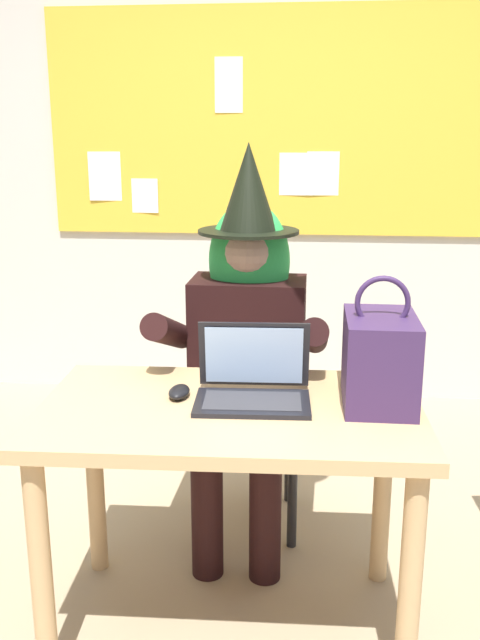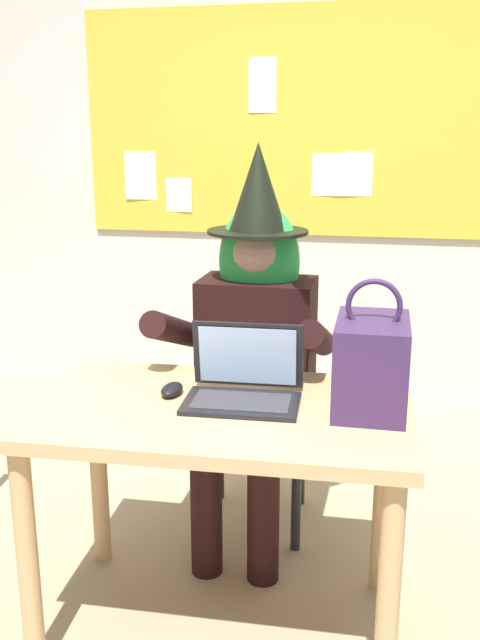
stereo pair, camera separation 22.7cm
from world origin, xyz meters
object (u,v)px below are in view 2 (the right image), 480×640
Objects in this scene: computer_mouse at (172,389)px; handbag at (371,363)px; chair_at_desk at (258,393)px; desk_main at (220,441)px; laptop at (244,384)px; person_costumed at (254,330)px.

handbag is at bearing 4.07° from computer_mouse.
chair_at_desk is 0.84m from handbag.
desk_main is 0.50m from handbag.
chair_at_desk is at bearing 93.61° from laptop.
person_costumed is 0.67m from handbag.
desk_main is 2.97× the size of handbag.
laptop is 3.30× the size of computer_mouse.
person_costumed is 3.88× the size of handbag.
chair_at_desk is (-0.01, 0.69, -0.11)m from desk_main.
laptop is at bearing 43.19° from desk_main.
chair_at_desk is 0.31m from person_costumed.
laptop is 0.37m from handbag.
desk_main is 1.24× the size of chair_at_desk.
computer_mouse is 0.59m from handbag.
person_costumed is 0.54m from computer_mouse.
chair_at_desk is 8.74× the size of computer_mouse.
chair_at_desk is at bearing 124.59° from handbag.
desk_main is at bearing -171.32° from handbag.
computer_mouse is at bearing -178.69° from handbag.
laptop is (0.07, -0.64, 0.27)m from chair_at_desk.
handbag is at bearing 30.82° from chair_at_desk.
chair_at_desk is at bearing 90.77° from desk_main.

